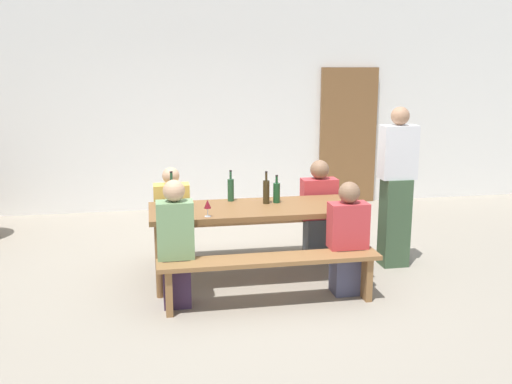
{
  "coord_description": "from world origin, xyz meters",
  "views": [
    {
      "loc": [
        -1.02,
        -5.5,
        2.13
      ],
      "look_at": [
        0.0,
        0.0,
        0.9
      ],
      "focal_mm": 40.5,
      "sensor_mm": 36.0,
      "label": 1
    }
  ],
  "objects_px": {
    "wine_bottle_3": "(231,189)",
    "wine_glass_0": "(344,198)",
    "bench_far": "(245,226)",
    "standing_host": "(396,190)",
    "wine_glass_2": "(208,205)",
    "seated_guest_near_1": "(348,241)",
    "wine_glass_1": "(170,202)",
    "bench_near": "(270,267)",
    "wooden_door": "(348,136)",
    "seated_guest_far_0": "(172,220)",
    "wine_bottle_1": "(172,192)",
    "seated_guest_near_0": "(176,246)",
    "wine_bottle_2": "(277,192)",
    "tasting_table": "(256,214)",
    "wine_bottle_0": "(266,191)",
    "seated_guest_far_1": "(319,211)"
  },
  "relations": [
    {
      "from": "wine_bottle_1",
      "to": "seated_guest_far_1",
      "type": "xyz_separation_m",
      "value": [
        1.64,
        0.3,
        -0.35
      ]
    },
    {
      "from": "seated_guest_near_1",
      "to": "seated_guest_far_0",
      "type": "relative_size",
      "value": 1.0
    },
    {
      "from": "wine_bottle_2",
      "to": "wine_glass_0",
      "type": "relative_size",
      "value": 1.77
    },
    {
      "from": "bench_near",
      "to": "wine_bottle_2",
      "type": "xyz_separation_m",
      "value": [
        0.24,
        0.83,
        0.5
      ]
    },
    {
      "from": "wooden_door",
      "to": "seated_guest_near_1",
      "type": "distance_m",
      "value": 3.83
    },
    {
      "from": "bench_far",
      "to": "seated_guest_near_1",
      "type": "bearing_deg",
      "value": -57.84
    },
    {
      "from": "wine_bottle_1",
      "to": "seated_guest_far_0",
      "type": "relative_size",
      "value": 0.32
    },
    {
      "from": "wooden_door",
      "to": "wine_bottle_1",
      "type": "relative_size",
      "value": 6.13
    },
    {
      "from": "wine_bottle_2",
      "to": "seated_guest_near_0",
      "type": "xyz_separation_m",
      "value": [
        -1.07,
        -0.68,
        -0.3
      ]
    },
    {
      "from": "wine_bottle_0",
      "to": "seated_guest_far_0",
      "type": "relative_size",
      "value": 0.31
    },
    {
      "from": "bench_far",
      "to": "seated_guest_far_1",
      "type": "distance_m",
      "value": 0.85
    },
    {
      "from": "bench_far",
      "to": "seated_guest_near_0",
      "type": "distance_m",
      "value": 1.5
    },
    {
      "from": "wine_bottle_2",
      "to": "seated_guest_far_0",
      "type": "xyz_separation_m",
      "value": [
        -1.05,
        0.41,
        -0.35
      ]
    },
    {
      "from": "wooden_door",
      "to": "wine_glass_2",
      "type": "relative_size",
      "value": 13.06
    },
    {
      "from": "wine_glass_0",
      "to": "wine_glass_2",
      "type": "xyz_separation_m",
      "value": [
        -1.34,
        -0.02,
        -0.0
      ]
    },
    {
      "from": "wooden_door",
      "to": "wine_bottle_3",
      "type": "bearing_deg",
      "value": -129.1
    },
    {
      "from": "wine_bottle_3",
      "to": "seated_guest_far_0",
      "type": "xyz_separation_m",
      "value": [
        -0.6,
        0.25,
        -0.37
      ]
    },
    {
      "from": "bench_far",
      "to": "wine_bottle_3",
      "type": "bearing_deg",
      "value": -117.94
    },
    {
      "from": "wooden_door",
      "to": "wine_glass_1",
      "type": "distance_m",
      "value": 4.35
    },
    {
      "from": "wine_bottle_3",
      "to": "standing_host",
      "type": "bearing_deg",
      "value": -5.58
    },
    {
      "from": "wine_glass_1",
      "to": "wine_bottle_3",
      "type": "bearing_deg",
      "value": 38.09
    },
    {
      "from": "tasting_table",
      "to": "seated_guest_near_0",
      "type": "xyz_separation_m",
      "value": [
        -0.83,
        -0.54,
        -0.12
      ]
    },
    {
      "from": "bench_near",
      "to": "wine_glass_1",
      "type": "relative_size",
      "value": 10.99
    },
    {
      "from": "wine_bottle_1",
      "to": "wine_bottle_0",
      "type": "bearing_deg",
      "value": -7.22
    },
    {
      "from": "seated_guest_far_0",
      "to": "wine_glass_2",
      "type": "bearing_deg",
      "value": 19.65
    },
    {
      "from": "seated_guest_far_1",
      "to": "seated_guest_near_0",
      "type": "bearing_deg",
      "value": -56.6
    },
    {
      "from": "seated_guest_far_1",
      "to": "wine_bottle_2",
      "type": "bearing_deg",
      "value": -54.67
    },
    {
      "from": "wine_bottle_1",
      "to": "seated_guest_near_0",
      "type": "xyz_separation_m",
      "value": [
        -0.01,
        -0.78,
        -0.32
      ]
    },
    {
      "from": "seated_guest_near_0",
      "to": "seated_guest_near_1",
      "type": "height_order",
      "value": "seated_guest_near_0"
    },
    {
      "from": "wine_glass_2",
      "to": "seated_guest_near_1",
      "type": "bearing_deg",
      "value": -10.67
    },
    {
      "from": "seated_guest_far_0",
      "to": "tasting_table",
      "type": "bearing_deg",
      "value": 56.34
    },
    {
      "from": "wooden_door",
      "to": "seated_guest_far_0",
      "type": "relative_size",
      "value": 1.94
    },
    {
      "from": "wine_bottle_0",
      "to": "seated_guest_far_1",
      "type": "relative_size",
      "value": 0.3
    },
    {
      "from": "wine_bottle_0",
      "to": "wine_glass_0",
      "type": "height_order",
      "value": "wine_bottle_0"
    },
    {
      "from": "seated_guest_near_0",
      "to": "standing_host",
      "type": "xyz_separation_m",
      "value": [
        2.37,
        0.66,
        0.28
      ]
    },
    {
      "from": "wooden_door",
      "to": "standing_host",
      "type": "distance_m",
      "value": 2.97
    },
    {
      "from": "wine_bottle_1",
      "to": "wine_glass_1",
      "type": "relative_size",
      "value": 1.87
    },
    {
      "from": "standing_host",
      "to": "wine_glass_0",
      "type": "bearing_deg",
      "value": 28.96
    },
    {
      "from": "bench_far",
      "to": "wine_glass_2",
      "type": "height_order",
      "value": "wine_glass_2"
    },
    {
      "from": "bench_far",
      "to": "seated_guest_near_0",
      "type": "xyz_separation_m",
      "value": [
        -0.83,
        -1.23,
        0.2
      ]
    },
    {
      "from": "wine_bottle_1",
      "to": "seated_guest_far_0",
      "type": "distance_m",
      "value": 0.48
    },
    {
      "from": "wine_glass_1",
      "to": "seated_guest_near_1",
      "type": "relative_size",
      "value": 0.17
    },
    {
      "from": "wine_bottle_2",
      "to": "wine_glass_2",
      "type": "relative_size",
      "value": 1.79
    },
    {
      "from": "tasting_table",
      "to": "bench_far",
      "type": "height_order",
      "value": "tasting_table"
    },
    {
      "from": "bench_far",
      "to": "wine_glass_2",
      "type": "distance_m",
      "value": 1.23
    },
    {
      "from": "seated_guest_near_1",
      "to": "seated_guest_far_1",
      "type": "height_order",
      "value": "seated_guest_far_1"
    },
    {
      "from": "wine_bottle_0",
      "to": "wooden_door",
      "type": "bearing_deg",
      "value": 57.06
    },
    {
      "from": "wooden_door",
      "to": "wine_glass_1",
      "type": "xyz_separation_m",
      "value": [
        -2.88,
        -3.25,
        -0.17
      ]
    },
    {
      "from": "wine_bottle_3",
      "to": "wine_glass_0",
      "type": "xyz_separation_m",
      "value": [
        1.03,
        -0.57,
        -0.01
      ]
    },
    {
      "from": "bench_far",
      "to": "standing_host",
      "type": "height_order",
      "value": "standing_host"
    }
  ]
}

